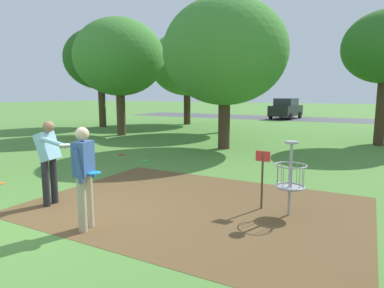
{
  "coord_description": "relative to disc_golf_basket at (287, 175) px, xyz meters",
  "views": [
    {
      "loc": [
        4.75,
        -4.01,
        2.23
      ],
      "look_at": [
        0.88,
        3.17,
        1.0
      ],
      "focal_mm": 31.06,
      "sensor_mm": 36.0,
      "label": 1
    }
  ],
  "objects": [
    {
      "name": "tree_mid_left",
      "position": [
        -6.2,
        11.98,
        3.94
      ],
      "size": [
        4.51,
        4.51,
        6.63
      ],
      "color": "#422D1E",
      "rests_on": "ground"
    },
    {
      "name": "player_throwing",
      "position": [
        -4.32,
        -1.7,
        0.23
      ],
      "size": [
        1.15,
        0.42,
        1.71
      ],
      "color": "#232328",
      "rests_on": "ground"
    },
    {
      "name": "parking_lot_strip",
      "position": [
        -3.47,
        25.0,
        -0.75
      ],
      "size": [
        36.0,
        6.0,
        0.01
      ],
      "primitive_type": "cube",
      "color": "#4C4C51",
      "rests_on": "ground"
    },
    {
      "name": "dirt_tee_pad",
      "position": [
        -1.71,
        -0.39,
        -0.75
      ],
      "size": [
        6.42,
        4.61,
        0.01
      ],
      "primitive_type": "cube",
      "color": "brown",
      "rests_on": "ground"
    },
    {
      "name": "player_foreground_watching",
      "position": [
        -2.76,
        -2.27,
        0.21
      ],
      "size": [
        0.44,
        0.5,
        1.71
      ],
      "color": "tan",
      "rests_on": "ground"
    },
    {
      "name": "tree_mid_right",
      "position": [
        -3.99,
        6.47,
        3.11
      ],
      "size": [
        4.94,
        4.94,
        5.98
      ],
      "color": "#422D1E",
      "rests_on": "ground"
    },
    {
      "name": "tree_mid_center",
      "position": [
        -14.9,
        11.02,
        3.78
      ],
      "size": [
        4.74,
        4.74,
        6.56
      ],
      "color": "#4C3823",
      "rests_on": "ground"
    },
    {
      "name": "tree_near_left",
      "position": [
        -10.66,
        7.96,
        3.38
      ],
      "size": [
        4.76,
        4.76,
        6.17
      ],
      "color": "#4C3823",
      "rests_on": "ground"
    },
    {
      "name": "disc_golf_basket",
      "position": [
        0.0,
        0.0,
        0.0
      ],
      "size": [
        0.98,
        0.58,
        1.39
      ],
      "color": "#9E9EA3",
      "rests_on": "ground"
    },
    {
      "name": "ground_plane",
      "position": [
        -3.47,
        -2.06,
        -0.75
      ],
      "size": [
        160.0,
        160.0,
        0.0
      ],
      "primitive_type": "plane",
      "color": "#518438"
    },
    {
      "name": "frisbee_near_basket",
      "position": [
        -5.3,
        2.84,
        -0.74
      ],
      "size": [
        0.24,
        0.24,
        0.02
      ],
      "primitive_type": "cylinder",
      "color": "green",
      "rests_on": "ground"
    },
    {
      "name": "parked_car_leftmost",
      "position": [
        -5.53,
        24.41,
        0.17
      ],
      "size": [
        2.33,
        4.37,
        1.84
      ],
      "color": "black",
      "rests_on": "ground"
    },
    {
      "name": "tree_far_center",
      "position": [
        -10.74,
        15.46,
        3.65
      ],
      "size": [
        5.44,
        5.44,
        6.72
      ],
      "color": "#422D1E",
      "rests_on": "ground"
    },
    {
      "name": "frisbee_far_left",
      "position": [
        -6.71,
        3.27,
        -0.74
      ],
      "size": [
        0.24,
        0.24,
        0.02
      ],
      "primitive_type": "cylinder",
      "color": "red",
      "rests_on": "ground"
    },
    {
      "name": "frisbee_mid_grass",
      "position": [
        -6.8,
        -1.24,
        -0.74
      ],
      "size": [
        0.21,
        0.21,
        0.02
      ],
      "primitive_type": "cylinder",
      "color": "orange",
      "rests_on": "ground"
    }
  ]
}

